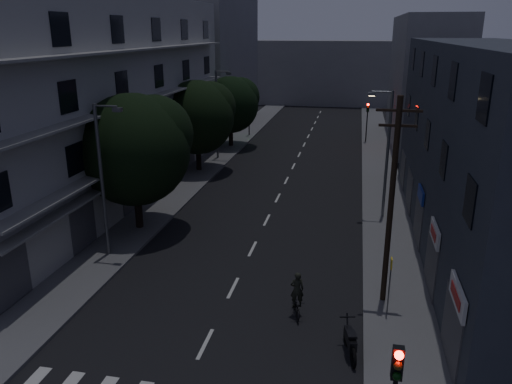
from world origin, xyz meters
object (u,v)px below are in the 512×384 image
(bus_stop_sign, at_px, (390,276))
(cyclist, at_px, (297,301))
(utility_pole, at_px, (391,199))
(motorcycle, at_px, (350,342))

(bus_stop_sign, height_order, cyclist, bus_stop_sign)
(cyclist, bearing_deg, utility_pole, 11.86)
(utility_pole, distance_m, motorcycle, 6.13)
(motorcycle, bearing_deg, utility_pole, 59.56)
(utility_pole, xyz_separation_m, cyclist, (-3.64, -1.80, -4.19))
(utility_pole, xyz_separation_m, motorcycle, (-1.37, -4.11, -4.34))
(motorcycle, bearing_deg, cyclist, 122.55)
(motorcycle, distance_m, cyclist, 3.24)
(motorcycle, height_order, cyclist, cyclist)
(utility_pole, xyz_separation_m, bus_stop_sign, (0.14, -1.10, -2.98))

